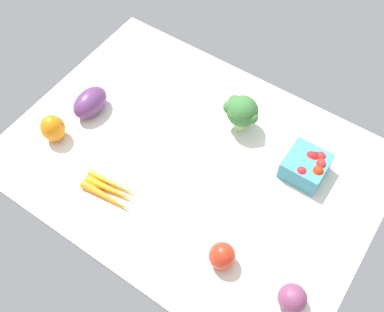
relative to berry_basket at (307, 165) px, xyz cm
name	(u,v)px	position (x,y,z in cm)	size (l,w,h in cm)	color
tablecloth	(192,162)	(28.51, 14.30, -4.71)	(104.00, 76.00, 2.00)	silver
berry_basket	(307,165)	(0.00, 0.00, 0.00)	(11.25, 11.25, 7.63)	teal
bell_pepper_orange	(53,128)	(66.04, 30.30, 0.82)	(7.01, 7.01, 9.06)	orange
red_onion_near_basket	(292,298)	(-13.32, 34.43, -0.24)	(6.93, 6.93, 6.93)	#78385A
broccoli_head	(241,111)	(23.65, -3.54, 3.54)	(10.95, 9.21, 12.08)	#A6C881
carrot_bunch	(111,192)	(40.46, 35.70, -2.49)	(18.12, 7.94, 2.62)	orange
bell_pepper_red	(222,256)	(5.52, 35.12, 0.30)	(6.66, 6.66, 8.01)	red
eggplant	(90,102)	(63.99, 16.69, 0.17)	(12.20, 7.76, 7.76)	#5D3163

